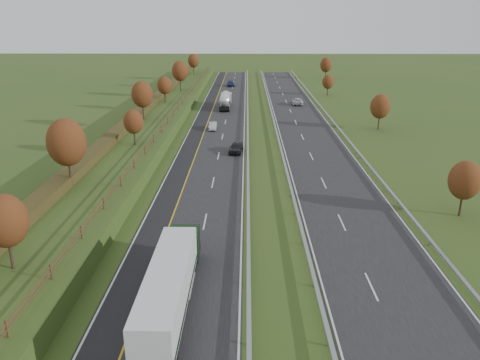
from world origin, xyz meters
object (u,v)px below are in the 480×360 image
(car_oncoming, at_px, (297,101))
(car_dark_near, at_px, (236,147))
(car_silver_mid, at_px, (213,126))
(box_lorry, at_px, (171,283))
(car_small_far, at_px, (231,84))
(road_tanker, at_px, (225,100))

(car_oncoming, bearing_deg, car_dark_near, 75.86)
(car_dark_near, height_order, car_oncoming, car_dark_near)
(car_oncoming, bearing_deg, car_silver_mid, 59.18)
(box_lorry, bearing_deg, car_small_far, 89.82)
(road_tanker, relative_size, car_silver_mid, 2.79)
(car_silver_mid, distance_m, car_oncoming, 32.29)
(car_silver_mid, bearing_deg, car_dark_near, -74.15)
(car_small_far, bearing_deg, car_silver_mid, -94.85)
(car_dark_near, bearing_deg, car_small_far, 100.54)
(car_dark_near, distance_m, car_silver_mid, 16.24)
(box_lorry, relative_size, car_oncoming, 2.92)
(road_tanker, relative_size, car_dark_near, 2.41)
(road_tanker, bearing_deg, box_lorry, -90.22)
(road_tanker, relative_size, car_oncoming, 2.01)
(box_lorry, height_order, road_tanker, box_lorry)
(car_small_far, height_order, car_oncoming, car_oncoming)
(road_tanker, relative_size, car_small_far, 2.14)
(box_lorry, bearing_deg, car_silver_mid, 91.04)
(road_tanker, height_order, car_oncoming, road_tanker)
(car_oncoming, bearing_deg, road_tanker, 18.57)
(box_lorry, xyz_separation_m, car_dark_near, (3.65, 41.35, -1.50))
(car_small_far, distance_m, car_oncoming, 35.48)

